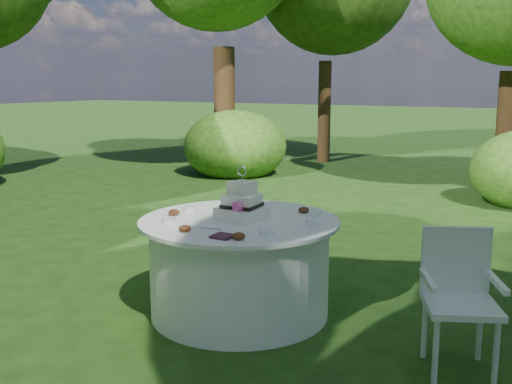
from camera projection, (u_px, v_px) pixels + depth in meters
ground at (240, 313)px, 4.79m from camera, size 80.00×80.00×0.00m
napkins at (223, 236)px, 4.11m from camera, size 0.14×0.14×0.02m
feather_plume at (196, 225)px, 4.44m from camera, size 0.48×0.07×0.01m
table at (239, 266)px, 4.72m from camera, size 1.56×1.56×0.77m
cake at (242, 206)px, 4.60m from camera, size 0.36×0.36×0.43m
chair at (458, 289)px, 3.82m from camera, size 0.58×0.58×0.90m
votives at (247, 216)px, 4.67m from camera, size 1.20×0.92×0.04m
petal_cups at (226, 221)px, 4.49m from camera, size 0.96×1.08×0.05m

